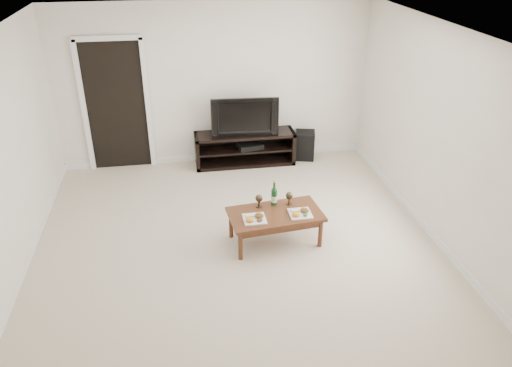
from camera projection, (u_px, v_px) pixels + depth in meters
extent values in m
plane|color=beige|center=(238.00, 251.00, 6.14)|extent=(5.50, 5.50, 0.00)
cube|color=white|center=(214.00, 85.00, 7.96)|extent=(5.00, 0.04, 2.60)
cube|color=white|center=(234.00, 34.00, 4.93)|extent=(5.00, 5.50, 0.04)
cube|color=black|center=(116.00, 107.00, 7.83)|extent=(0.90, 0.02, 2.05)
cube|color=black|center=(245.00, 148.00, 8.26)|extent=(1.64, 0.45, 0.55)
imported|color=black|center=(244.00, 115.00, 7.99)|extent=(1.08, 0.21, 0.62)
cube|color=black|center=(250.00, 146.00, 8.24)|extent=(0.45, 0.37, 0.08)
cube|color=black|center=(305.00, 145.00, 8.48)|extent=(0.39, 0.39, 0.48)
cube|color=#593118|center=(275.00, 227.00, 6.24)|extent=(1.20, 0.74, 0.42)
cube|color=white|center=(254.00, 217.00, 5.99)|extent=(0.27, 0.27, 0.07)
cube|color=white|center=(300.00, 212.00, 6.10)|extent=(0.27, 0.27, 0.07)
cylinder|color=#0F3A19|center=(274.00, 193.00, 6.24)|extent=(0.07, 0.07, 0.35)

